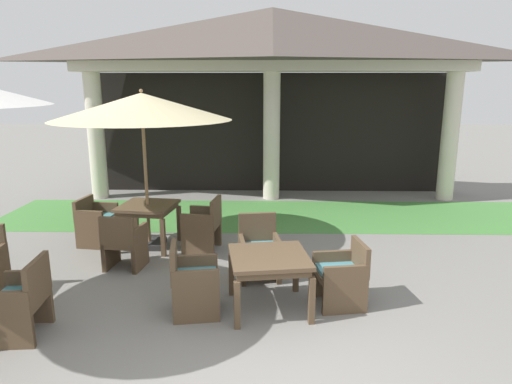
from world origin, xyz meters
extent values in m
cylinder|color=beige|center=(-4.25, 7.70, 1.52)|extent=(0.40, 0.40, 3.03)
cylinder|color=beige|center=(0.00, 7.70, 1.52)|extent=(0.40, 0.40, 3.03)
cylinder|color=beige|center=(4.25, 7.70, 1.52)|extent=(0.40, 0.40, 3.03)
cube|color=beige|center=(0.00, 7.70, 3.15)|extent=(9.31, 0.70, 0.24)
pyramid|color=#514742|center=(0.00, 7.70, 3.86)|extent=(9.71, 2.43, 1.17)
cube|color=black|center=(0.00, 8.60, 1.52)|extent=(9.11, 0.16, 3.03)
cube|color=#47843D|center=(0.00, 6.17, 0.00)|extent=(11.51, 2.45, 0.01)
cube|color=brown|center=(-2.85, 1.32, 0.40)|extent=(0.55, 0.63, 0.07)
cube|color=teal|center=(-2.85, 1.32, 0.46)|extent=(0.50, 0.58, 0.05)
cube|color=brown|center=(-2.62, 1.34, 0.66)|extent=(0.11, 0.59, 0.45)
cube|color=brown|center=(-2.83, 1.05, 0.33)|extent=(0.50, 0.10, 0.65)
cube|color=brown|center=(-2.88, 1.60, 0.33)|extent=(0.50, 0.10, 0.65)
cube|color=brown|center=(-3.10, 1.57, 0.18)|extent=(0.06, 0.06, 0.37)
cube|color=brown|center=(-2.61, 1.08, 0.18)|extent=(0.06, 0.06, 0.37)
cube|color=brown|center=(-2.65, 1.61, 0.18)|extent=(0.06, 0.06, 0.37)
cube|color=brown|center=(-3.64, 2.47, 0.20)|extent=(0.06, 0.06, 0.40)
cube|color=brown|center=(-0.09, 2.01, 0.68)|extent=(1.07, 1.07, 0.05)
cube|color=brown|center=(-0.09, 2.01, 0.62)|extent=(0.98, 0.98, 0.08)
cube|color=brown|center=(-0.46, 1.52, 0.29)|extent=(0.08, 0.08, 0.58)
cube|color=brown|center=(0.40, 1.64, 0.29)|extent=(0.08, 0.08, 0.58)
cube|color=brown|center=(-0.59, 2.37, 0.29)|extent=(0.08, 0.08, 0.58)
cube|color=brown|center=(0.27, 2.50, 0.29)|extent=(0.08, 0.08, 0.58)
cube|color=brown|center=(0.79, 2.14, 0.39)|extent=(0.64, 0.63, 0.07)
cube|color=teal|center=(0.79, 2.14, 0.45)|extent=(0.58, 0.58, 0.05)
cube|color=brown|center=(1.05, 2.18, 0.62)|extent=(0.14, 0.56, 0.39)
cube|color=brown|center=(0.83, 1.89, 0.31)|extent=(0.56, 0.14, 0.62)
cube|color=brown|center=(0.76, 2.39, 0.31)|extent=(0.56, 0.14, 0.62)
cube|color=brown|center=(0.58, 1.86, 0.18)|extent=(0.06, 0.06, 0.36)
cube|color=brown|center=(0.51, 2.35, 0.18)|extent=(0.06, 0.06, 0.36)
cube|color=brown|center=(1.08, 1.93, 0.18)|extent=(0.06, 0.06, 0.36)
cube|color=brown|center=(1.01, 2.42, 0.18)|extent=(0.06, 0.06, 0.36)
cube|color=brown|center=(-0.22, 2.89, 0.42)|extent=(0.61, 0.56, 0.07)
cube|color=teal|center=(-0.22, 2.89, 0.48)|extent=(0.56, 0.52, 0.05)
cube|color=brown|center=(-0.26, 3.12, 0.69)|extent=(0.55, 0.14, 0.47)
cube|color=brown|center=(0.02, 2.93, 0.31)|extent=(0.13, 0.49, 0.63)
cube|color=brown|center=(-0.47, 2.86, 0.31)|extent=(0.13, 0.49, 0.63)
cube|color=brown|center=(0.05, 2.72, 0.19)|extent=(0.06, 0.06, 0.38)
cube|color=brown|center=(-0.43, 2.64, 0.19)|extent=(0.06, 0.06, 0.38)
cube|color=brown|center=(-0.01, 3.14, 0.19)|extent=(0.06, 0.06, 0.38)
cube|color=brown|center=(-0.50, 3.07, 0.19)|extent=(0.06, 0.06, 0.38)
cube|color=brown|center=(-0.98, 1.88, 0.42)|extent=(0.62, 0.61, 0.07)
cube|color=teal|center=(-0.98, 1.88, 0.48)|extent=(0.57, 0.56, 0.05)
cube|color=brown|center=(-1.23, 1.84, 0.67)|extent=(0.14, 0.53, 0.43)
cube|color=brown|center=(-1.01, 2.12, 0.33)|extent=(0.55, 0.14, 0.65)
cube|color=brown|center=(-0.94, 1.63, 0.33)|extent=(0.55, 0.14, 0.65)
cube|color=brown|center=(-0.77, 2.15, 0.19)|extent=(0.06, 0.06, 0.39)
cube|color=brown|center=(-0.70, 1.68, 0.19)|extent=(0.06, 0.06, 0.39)
cube|color=brown|center=(-1.26, 2.08, 0.19)|extent=(0.06, 0.06, 0.39)
cube|color=brown|center=(-1.19, 1.61, 0.19)|extent=(0.06, 0.06, 0.39)
cube|color=brown|center=(-2.15, 4.20, 0.73)|extent=(1.00, 1.00, 0.05)
cube|color=brown|center=(-2.15, 4.20, 0.67)|extent=(0.92, 0.92, 0.07)
cube|color=brown|center=(-2.60, 3.85, 0.32)|extent=(0.08, 0.08, 0.63)
cube|color=brown|center=(-1.80, 3.74, 0.32)|extent=(0.08, 0.08, 0.63)
cube|color=brown|center=(-2.49, 4.66, 0.32)|extent=(0.08, 0.08, 0.63)
cube|color=brown|center=(-1.69, 4.55, 0.32)|extent=(0.08, 0.08, 0.63)
cube|color=#2D2D2D|center=(-2.15, 4.20, 0.05)|extent=(0.49, 0.49, 0.10)
cylinder|color=olive|center=(-2.15, 4.20, 1.17)|extent=(0.05, 0.05, 2.35)
cone|color=beige|center=(-2.15, 4.20, 2.39)|extent=(2.92, 2.92, 0.44)
sphere|color=olive|center=(-2.15, 4.20, 2.64)|extent=(0.06, 0.06, 0.06)
cube|color=brown|center=(-2.27, 3.27, 0.40)|extent=(0.58, 0.57, 0.07)
cube|color=teal|center=(-2.27, 3.27, 0.46)|extent=(0.54, 0.52, 0.05)
cube|color=brown|center=(-2.30, 3.04, 0.65)|extent=(0.52, 0.13, 0.43)
cube|color=brown|center=(-2.51, 3.30, 0.33)|extent=(0.13, 0.51, 0.66)
cube|color=brown|center=(-2.04, 3.24, 0.33)|extent=(0.13, 0.51, 0.66)
cube|color=brown|center=(-2.47, 3.52, 0.18)|extent=(0.06, 0.06, 0.37)
cube|color=brown|center=(-2.01, 3.46, 0.18)|extent=(0.06, 0.06, 0.37)
cube|color=brown|center=(-2.53, 3.08, 0.18)|extent=(0.06, 0.06, 0.37)
cube|color=brown|center=(-2.07, 3.02, 0.18)|extent=(0.06, 0.06, 0.37)
cube|color=brown|center=(-3.08, 4.33, 0.42)|extent=(0.59, 0.67, 0.07)
cube|color=teal|center=(-3.08, 4.33, 0.48)|extent=(0.54, 0.62, 0.05)
cube|color=brown|center=(-3.31, 4.36, 0.63)|extent=(0.14, 0.61, 0.37)
cube|color=brown|center=(-3.04, 4.61, 0.34)|extent=(0.52, 0.13, 0.68)
cube|color=brown|center=(-3.12, 4.05, 0.34)|extent=(0.52, 0.13, 0.68)
cube|color=brown|center=(-2.81, 4.57, 0.19)|extent=(0.06, 0.06, 0.38)
cube|color=brown|center=(-2.89, 4.02, 0.19)|extent=(0.06, 0.06, 0.38)
cube|color=brown|center=(-3.27, 4.63, 0.19)|extent=(0.06, 0.06, 0.38)
cube|color=brown|center=(-3.34, 4.09, 0.19)|extent=(0.06, 0.06, 0.38)
cube|color=brown|center=(-1.21, 4.07, 0.43)|extent=(0.62, 0.63, 0.07)
cube|color=teal|center=(-1.21, 4.07, 0.49)|extent=(0.57, 0.58, 0.05)
cube|color=brown|center=(-0.96, 4.04, 0.68)|extent=(0.14, 0.57, 0.44)
cube|color=brown|center=(-1.25, 3.81, 0.35)|extent=(0.55, 0.13, 0.69)
cube|color=brown|center=(-1.18, 4.33, 0.35)|extent=(0.55, 0.13, 0.69)
cube|color=brown|center=(-1.49, 3.85, 0.20)|extent=(0.06, 0.06, 0.39)
cube|color=brown|center=(-1.42, 4.36, 0.20)|extent=(0.06, 0.06, 0.39)
cube|color=brown|center=(-1.01, 3.79, 0.20)|extent=(0.06, 0.06, 0.39)
cube|color=brown|center=(-0.94, 4.29, 0.20)|extent=(0.06, 0.06, 0.39)
camera|label=1|loc=(-0.14, -3.17, 2.72)|focal=31.71mm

